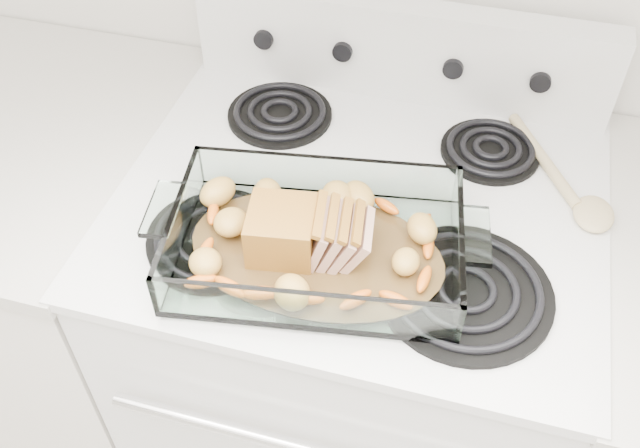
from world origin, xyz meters
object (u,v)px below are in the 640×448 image
(counter_left, at_px, (68,288))
(electric_range, at_px, (352,350))
(pork_roast, at_px, (299,231))
(baking_dish, at_px, (316,246))

(counter_left, bearing_deg, electric_range, 0.10)
(electric_range, relative_size, pork_roast, 6.24)
(baking_dish, bearing_deg, electric_range, 69.30)
(counter_left, distance_m, pork_roast, 0.82)
(counter_left, height_order, baking_dish, baking_dish)
(electric_range, distance_m, baking_dish, 0.51)
(baking_dish, xyz_separation_m, pork_roast, (-0.03, -0.00, 0.02))
(baking_dish, relative_size, pork_roast, 2.31)
(electric_range, distance_m, pork_roast, 0.53)
(baking_dish, bearing_deg, pork_roast, 171.10)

